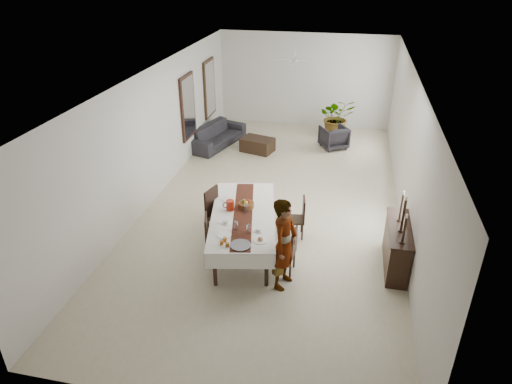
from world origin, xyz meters
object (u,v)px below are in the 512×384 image
Objects in this scene: dining_table_top at (243,215)px; sideboard_body at (397,248)px; woman at (284,244)px; sofa at (217,135)px; red_pitcher at (230,205)px.

sideboard_body is (3.08, -0.01, -0.35)m from dining_table_top.
sideboard_body reaches higher than dining_table_top.
woman reaches higher than sofa.
dining_table_top is 1.14× the size of sofa.
dining_table_top is 3.10m from sideboard_body.
red_pitcher is at bearing 177.99° from sideboard_body.
woman is 1.22× the size of sideboard_body.
dining_table_top is 5.95m from sofa.
dining_table_top is at bearing 59.93° from woman.
sideboard_body is at bearing -49.18° from woman.
red_pitcher is at bearing 64.45° from woman.
red_pitcher is 3.42m from sideboard_body.
red_pitcher is 5.76m from sofa.
woman is (1.01, -1.01, 0.11)m from dining_table_top.
sideboard_body is (2.08, 1.00, -0.46)m from woman.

